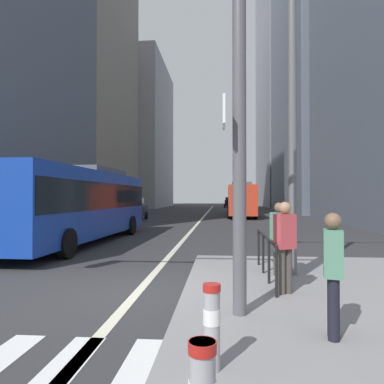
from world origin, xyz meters
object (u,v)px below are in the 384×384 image
at_px(street_lamp_post, 292,63).
at_px(pedestrian_walking, 279,235).
at_px(city_bus_red_receding, 241,199).
at_px(bollard_left, 212,322).
at_px(pedestrian_waiting, 285,242).
at_px(city_bus_blue_oncoming, 81,201).
at_px(car_oncoming_mid, 133,209).
at_px(car_receding_far, 236,205).
at_px(traffic_signal_gantry, 104,70).
at_px(pedestrian_far, 333,269).
at_px(car_receding_near, 229,202).

height_order(street_lamp_post, pedestrian_walking, street_lamp_post).
bearing_deg(city_bus_red_receding, bollard_left, -93.71).
bearing_deg(pedestrian_walking, pedestrian_waiting, -95.35).
height_order(city_bus_blue_oncoming, car_oncoming_mid, city_bus_blue_oncoming).
bearing_deg(car_receding_far, pedestrian_walking, -90.88).
bearing_deg(pedestrian_walking, traffic_signal_gantry, -138.54).
xyz_separation_m(car_oncoming_mid, car_receding_far, (9.64, 15.89, -0.00)).
height_order(car_oncoming_mid, car_receding_far, same).
bearing_deg(pedestrian_walking, city_bus_blue_oncoming, 139.71).
relative_size(street_lamp_post, bollard_left, 8.58).
xyz_separation_m(city_bus_blue_oncoming, street_lamp_post, (7.85, -6.30, 3.45)).
height_order(bollard_left, pedestrian_far, pedestrian_far).
height_order(city_bus_blue_oncoming, pedestrian_walking, city_bus_blue_oncoming).
distance_m(car_oncoming_mid, pedestrian_far, 27.16).
bearing_deg(car_receding_near, pedestrian_walking, -90.16).
xyz_separation_m(city_bus_red_receding, car_receding_far, (-0.01, 10.28, -0.85)).
xyz_separation_m(city_bus_red_receding, bollard_left, (-2.09, -32.18, -1.17)).
bearing_deg(pedestrian_waiting, pedestrian_walking, 84.65).
height_order(pedestrian_walking, pedestrian_far, pedestrian_walking).
xyz_separation_m(car_receding_far, bollard_left, (-2.07, -42.46, -0.32)).
xyz_separation_m(city_bus_blue_oncoming, pedestrian_walking, (7.52, -6.37, -0.71)).
xyz_separation_m(car_receding_near, pedestrian_far, (-0.07, -61.70, 0.08)).
bearing_deg(city_bus_red_receding, city_bus_blue_oncoming, -111.10).
distance_m(car_receding_near, pedestrian_walking, 57.90).
bearing_deg(car_oncoming_mid, pedestrian_walking, -67.39).
relative_size(car_receding_far, traffic_signal_gantry, 0.62).
height_order(city_bus_red_receding, car_receding_far, city_bus_red_receding).
relative_size(city_bus_blue_oncoming, city_bus_red_receding, 1.09).
distance_m(car_oncoming_mid, car_receding_near, 37.29).
xyz_separation_m(street_lamp_post, pedestrian_far, (-0.24, -3.87, -4.21)).
relative_size(city_bus_blue_oncoming, pedestrian_walking, 6.74).
relative_size(street_lamp_post, pedestrian_far, 4.79).
height_order(car_receding_far, traffic_signal_gantry, traffic_signal_gantry).
height_order(traffic_signal_gantry, pedestrian_walking, traffic_signal_gantry).
bearing_deg(car_receding_far, traffic_signal_gantry, -95.51).
height_order(city_bus_blue_oncoming, pedestrian_far, city_bus_blue_oncoming).
xyz_separation_m(traffic_signal_gantry, bollard_left, (1.84, -1.85, -3.47)).
bearing_deg(bollard_left, city_bus_red_receding, 86.29).
bearing_deg(bollard_left, pedestrian_far, 32.07).
distance_m(car_receding_near, pedestrian_far, 61.70).
xyz_separation_m(car_receding_near, pedestrian_walking, (-0.17, -57.90, 0.13)).
bearing_deg(car_oncoming_mid, car_receding_far, 58.75).
bearing_deg(pedestrian_waiting, car_receding_near, 89.69).
xyz_separation_m(car_oncoming_mid, pedestrian_far, (9.16, -25.57, 0.08)).
distance_m(street_lamp_post, pedestrian_walking, 4.18).
bearing_deg(pedestrian_waiting, car_receding_far, 88.93).
relative_size(car_receding_far, pedestrian_far, 2.46).
bearing_deg(street_lamp_post, pedestrian_walking, -167.35).
bearing_deg(traffic_signal_gantry, street_lamp_post, 39.45).
distance_m(bollard_left, pedestrian_waiting, 3.47).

